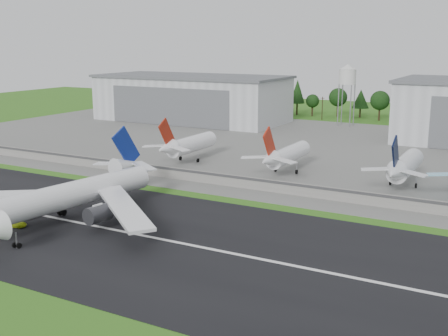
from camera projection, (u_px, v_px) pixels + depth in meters
The scene contains 14 objects.
ground at pixel (94, 247), 110.97m from camera, with size 600.00×600.00×0.00m, color #2A6417.
runway at pixel (126, 232), 119.51m from camera, with size 320.00×60.00×0.10m, color black.
runway_centerline at pixel (126, 232), 119.50m from camera, with size 220.00×1.00×0.02m, color white.
apron at pixel (308, 148), 213.63m from camera, with size 320.00×150.00×0.10m, color slate.
blast_fence at pixel (226, 180), 157.62m from camera, with size 240.00×0.61×3.50m.
hangar_west at pixel (191, 98), 287.01m from camera, with size 97.00×44.00×23.20m.
water_tower at pixel (348, 75), 266.20m from camera, with size 8.40×8.40×29.40m.
utility_poles at pixel (364, 123), 282.09m from camera, with size 230.00×3.00×12.00m, color black, non-canonical shape.
treeline at pixel (371, 119), 294.92m from camera, with size 320.00×16.00×22.00m, color black, non-canonical shape.
main_airliner at pixel (69, 201), 125.39m from camera, with size 56.60×59.16×18.17m.
ground_vehicle at pixel (15, 224), 122.64m from camera, with size 2.28×4.95×1.38m, color #AFCA17.
parked_jet_red_a at pixel (187, 145), 187.73m from camera, with size 7.36×31.29×16.56m.
parked_jet_red_b at pixel (285, 155), 171.14m from camera, with size 7.36×31.29×16.36m.
parked_jet_navy at pixel (403, 166), 154.59m from camera, with size 7.36×31.29×16.65m.
Camera 1 is at (72.90, -79.56, 39.72)m, focal length 45.00 mm.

